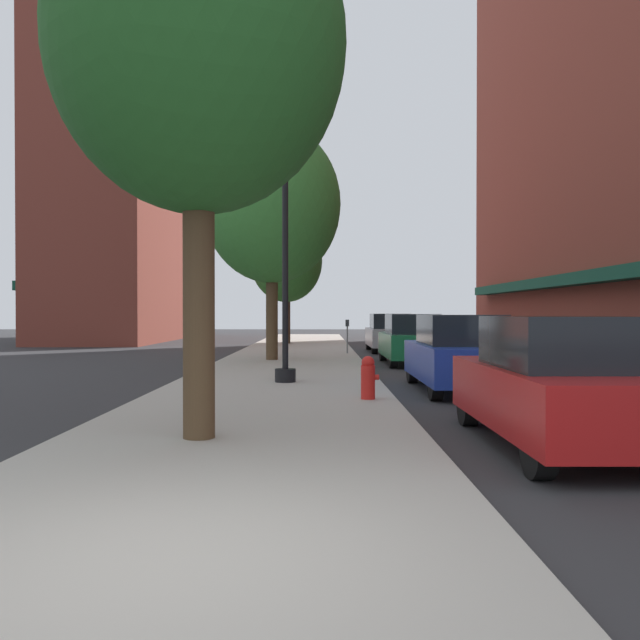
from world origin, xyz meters
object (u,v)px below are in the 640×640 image
(parking_meter_near, at_px, (346,332))
(car_blue, at_px, (457,354))
(tree_near, at_px, (197,45))
(tree_far, at_px, (285,261))
(car_silver, at_px, (388,333))
(tree_mid, at_px, (270,204))
(car_red, at_px, (558,384))
(car_green, at_px, (410,340))
(lamppost, at_px, (284,247))
(fire_hydrant, at_px, (367,377))

(parking_meter_near, height_order, car_blue, car_blue)
(tree_near, height_order, tree_far, tree_near)
(parking_meter_near, height_order, car_silver, car_silver)
(parking_meter_near, distance_m, tree_far, 9.20)
(parking_meter_near, distance_m, tree_mid, 6.23)
(parking_meter_near, bearing_deg, car_silver, 56.46)
(tree_near, height_order, car_blue, tree_near)
(tree_mid, height_order, car_blue, tree_mid)
(car_red, distance_m, car_blue, 5.99)
(tree_far, distance_m, car_red, 26.12)
(car_red, bearing_deg, tree_mid, 108.22)
(tree_far, distance_m, car_silver, 7.83)
(car_blue, distance_m, car_silver, 14.32)
(parking_meter_near, bearing_deg, car_green, -64.02)
(lamppost, relative_size, car_silver, 1.37)
(parking_meter_near, distance_m, car_red, 17.48)
(fire_hydrant, distance_m, parking_meter_near, 13.60)
(tree_near, relative_size, car_silver, 1.66)
(fire_hydrant, height_order, car_green, car_green)
(parking_meter_near, xyz_separation_m, tree_far, (-2.79, 8.08, 3.39))
(car_red, height_order, car_green, same)
(lamppost, height_order, car_blue, lamppost)
(parking_meter_near, bearing_deg, car_blue, -80.27)
(fire_hydrant, height_order, tree_far, tree_far)
(lamppost, height_order, parking_meter_near, lamppost)
(parking_meter_near, distance_m, car_blue, 11.54)
(lamppost, xyz_separation_m, car_silver, (3.81, 13.56, -2.39))
(car_red, height_order, car_blue, same)
(lamppost, xyz_separation_m, parking_meter_near, (1.86, 10.62, -2.25))
(tree_near, height_order, tree_mid, tree_mid)
(lamppost, bearing_deg, fire_hydrant, -60.59)
(tree_far, xyz_separation_m, car_silver, (4.74, -5.14, -3.53))
(tree_mid, distance_m, car_silver, 9.15)
(tree_near, distance_m, car_silver, 21.20)
(tree_far, height_order, car_green, tree_far)
(fire_hydrant, xyz_separation_m, car_red, (2.13, -3.77, 0.29))
(tree_near, bearing_deg, car_green, 71.16)
(lamppost, distance_m, fire_hydrant, 4.34)
(car_green, bearing_deg, parking_meter_near, 116.12)
(tree_near, xyz_separation_m, car_red, (4.55, -0.04, -4.26))
(parking_meter_near, relative_size, car_red, 0.30)
(tree_far, bearing_deg, tree_mid, -89.49)
(car_green, height_order, car_silver, same)
(car_red, bearing_deg, car_silver, 89.73)
(tree_mid, bearing_deg, lamppost, -83.37)
(tree_mid, xyz_separation_m, car_silver, (4.64, 6.44, -4.54))
(fire_hydrant, distance_m, car_silver, 16.68)
(fire_hydrant, xyz_separation_m, parking_meter_near, (0.18, 13.60, 0.43))
(tree_near, xyz_separation_m, car_green, (4.55, 13.32, -4.26))
(car_red, relative_size, car_silver, 1.00)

